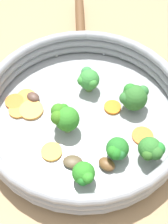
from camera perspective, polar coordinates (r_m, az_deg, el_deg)
The scene contains 22 objects.
ground_plane at distance 0.59m, azimuth 0.00°, elevation -1.52°, with size 4.00×4.00×0.00m, color #997853.
skillet at distance 0.58m, azimuth 0.00°, elevation -1.20°, with size 0.35×0.35×0.01m, color #939699.
skillet_rim_wall at distance 0.56m, azimuth 0.00°, elevation 0.74°, with size 0.37×0.37×0.05m.
skillet_handle at distance 0.76m, azimuth -0.73°, elevation 16.23°, with size 0.02×0.02×0.18m, color brown.
skillet_rivet_left at distance 0.68m, azimuth 3.70°, elevation 10.65°, with size 0.01×0.01×0.01m, color #8F949D.
skillet_rivet_right at distance 0.68m, azimuth -4.68°, elevation 10.44°, with size 0.01×0.01×0.01m, color #989895.
carrot_slice_0 at distance 0.59m, azimuth 5.30°, elevation 0.74°, with size 0.03×0.03×0.01m, color orange.
carrot_slice_1 at distance 0.54m, azimuth -5.95°, elevation -7.23°, with size 0.04×0.04×0.01m, color orange.
carrot_slice_2 at distance 0.61m, azimuth -12.57°, elevation 1.87°, with size 0.04×0.04×0.01m, color orange.
carrot_slice_3 at distance 0.56m, azimuth 10.66°, elevation -4.32°, with size 0.04×0.04×0.00m, color orange.
carrot_slice_4 at distance 0.60m, azimuth -11.92°, elevation 0.31°, with size 0.04×0.04×0.00m, color orange.
carrot_slice_5 at distance 0.59m, azimuth -9.60°, elevation 0.38°, with size 0.04×0.04×0.01m, color #F59941.
carrot_slice_6 at distance 0.61m, azimuth -10.53°, elevation 2.78°, with size 0.04×0.04×0.01m, color orange.
broccoli_floret_0 at distance 0.49m, azimuth -0.03°, elevation -11.33°, with size 0.04×0.04×0.04m.
broccoli_floret_1 at distance 0.52m, azimuth 12.21°, elevation -6.75°, with size 0.04×0.04×0.05m.
broccoli_floret_2 at distance 0.52m, azimuth 6.05°, elevation -6.93°, with size 0.04×0.04×0.04m.
broccoli_floret_3 at distance 0.53m, azimuth -3.55°, elevation -1.04°, with size 0.05×0.05×0.06m.
broccoli_floret_4 at distance 0.60m, azimuth 0.84°, elevation 5.99°, with size 0.04×0.05×0.05m.
broccoli_floret_5 at distance 0.57m, azimuth 9.07°, elevation 2.82°, with size 0.06×0.05×0.05m.
mushroom_piece_0 at distance 0.52m, azimuth -2.06°, elevation -9.09°, with size 0.03×0.02×0.01m, color brown.
mushroom_piece_1 at distance 0.52m, azimuth 4.37°, elevation -9.44°, with size 0.03×0.02×0.01m, color brown.
mushroom_piece_2 at distance 0.61m, azimuth -9.29°, elevation 2.73°, with size 0.03×0.02×0.01m, color brown.
Camera 1 is at (0.12, 0.31, 0.48)m, focal length 50.00 mm.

